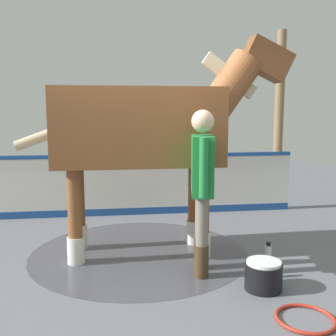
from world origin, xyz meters
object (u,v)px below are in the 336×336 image
(wash_bucket, at_px, (263,275))
(bottle_shampoo, at_px, (268,253))
(bottle_spray, at_px, (269,269))
(hose_coil, at_px, (305,319))
(horse, at_px, (148,130))
(handler, at_px, (202,180))

(wash_bucket, xyz_separation_m, bottle_shampoo, (0.59, -0.47, -0.03))
(bottle_spray, relative_size, hose_coil, 0.44)
(bottle_shampoo, distance_m, hose_coil, 1.32)
(horse, xyz_separation_m, handler, (-0.82, -0.33, -0.50))
(bottle_spray, bearing_deg, wash_bucket, 133.97)
(handler, distance_m, bottle_spray, 1.18)
(bottle_shampoo, xyz_separation_m, bottle_spray, (-0.38, 0.25, -0.01))
(bottle_shampoo, bearing_deg, horse, 55.51)
(bottle_shampoo, bearing_deg, bottle_spray, 146.55)
(hose_coil, bearing_deg, bottle_shampoo, -21.43)
(bottle_shampoo, height_order, hose_coil, bottle_shampoo)
(hose_coil, bearing_deg, bottle_spray, -15.29)
(handler, distance_m, wash_bucket, 1.14)
(bottle_shampoo, relative_size, hose_coil, 0.48)
(handler, xyz_separation_m, hose_coil, (-1.23, -0.38, -1.01))
(wash_bucket, height_order, hose_coil, wash_bucket)
(handler, distance_m, bottle_shampoo, 1.26)
(wash_bucket, xyz_separation_m, bottle_spray, (0.21, -0.22, -0.04))
(handler, distance_m, hose_coil, 1.64)
(horse, distance_m, bottle_shampoo, 2.03)
(handler, bearing_deg, bottle_shampoo, -157.14)
(wash_bucket, xyz_separation_m, hose_coil, (-0.64, 0.01, -0.13))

